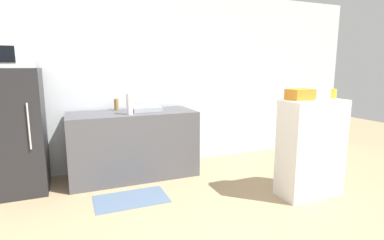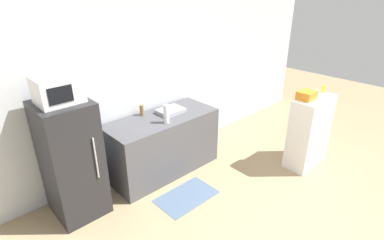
# 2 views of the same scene
# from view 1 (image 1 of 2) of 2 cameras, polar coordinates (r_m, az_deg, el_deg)

# --- Properties ---
(wall_back) EXTENTS (8.00, 0.06, 2.60)m
(wall_back) POSITION_cam_1_polar(r_m,az_deg,el_deg) (4.44, -12.59, 7.52)
(wall_back) COLOR silver
(wall_back) RESTS_ON ground_plane
(refrigerator) EXTENTS (0.58, 0.66, 1.47)m
(refrigerator) POSITION_cam_1_polar(r_m,az_deg,el_deg) (4.07, -30.26, -1.88)
(refrigerator) COLOR #232326
(refrigerator) RESTS_ON ground_plane
(microwave) EXTENTS (0.45, 0.40, 0.29)m
(microwave) POSITION_cam_1_polar(r_m,az_deg,el_deg) (4.00, -31.41, 10.57)
(microwave) COLOR white
(microwave) RESTS_ON refrigerator
(counter) EXTENTS (1.67, 0.71, 0.89)m
(counter) POSITION_cam_1_polar(r_m,az_deg,el_deg) (4.15, -11.09, -4.56)
(counter) COLOR #4C4C51
(counter) RESTS_ON ground_plane
(sink_basin) EXTENTS (0.38, 0.29, 0.06)m
(sink_basin) POSITION_cam_1_polar(r_m,az_deg,el_deg) (4.14, -8.77, 2.15)
(sink_basin) COLOR #9EA3A8
(sink_basin) RESTS_ON counter
(bottle_tall) EXTENTS (0.08, 0.08, 0.26)m
(bottle_tall) POSITION_cam_1_polar(r_m,az_deg,el_deg) (3.84, -11.82, 2.97)
(bottle_tall) COLOR silver
(bottle_tall) RESTS_ON counter
(bottle_short) EXTENTS (0.06, 0.06, 0.16)m
(bottle_short) POSITION_cam_1_polar(r_m,az_deg,el_deg) (4.27, -14.22, 2.87)
(bottle_short) COLOR olive
(bottle_short) RESTS_ON counter
(shelf_cabinet) EXTENTS (0.73, 0.36, 1.12)m
(shelf_cabinet) POSITION_cam_1_polar(r_m,az_deg,el_deg) (3.71, 21.71, -5.05)
(shelf_cabinet) COLOR white
(shelf_cabinet) RESTS_ON ground_plane
(basket) EXTENTS (0.26, 0.21, 0.12)m
(basket) POSITION_cam_1_polar(r_m,az_deg,el_deg) (3.55, 19.87, 4.59)
(basket) COLOR orange
(basket) RESTS_ON shelf_cabinet
(jar) EXTENTS (0.06, 0.06, 0.11)m
(jar) POSITION_cam_1_polar(r_m,az_deg,el_deg) (3.86, 25.39, 4.55)
(jar) COLOR yellow
(jar) RESTS_ON shelf_cabinet
(kitchen_rug) EXTENTS (0.82, 0.50, 0.01)m
(kitchen_rug) POSITION_cam_1_polar(r_m,az_deg,el_deg) (3.58, -11.54, -14.49)
(kitchen_rug) COLOR slate
(kitchen_rug) RESTS_ON ground_plane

